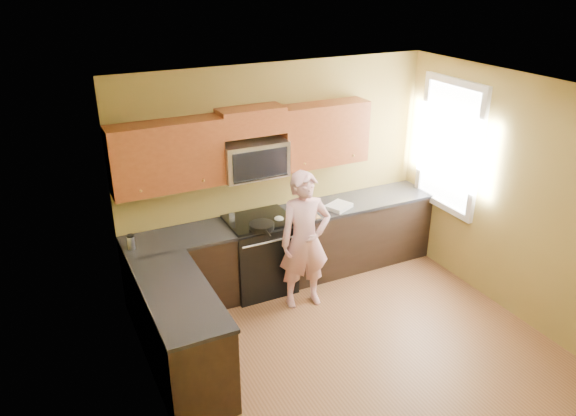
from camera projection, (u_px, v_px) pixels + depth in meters
floor at (361, 356)px, 5.68m from camera, size 4.00×4.00×0.00m
ceiling at (378, 97)px, 4.58m from camera, size 4.00×4.00×0.00m
wall_back at (278, 173)px, 6.77m from camera, size 4.00×0.00×4.00m
wall_front at (545, 370)px, 3.49m from camera, size 4.00×0.00×4.00m
wall_left at (156, 292)px, 4.32m from camera, size 0.00×4.00×4.00m
wall_right at (523, 203)px, 5.93m from camera, size 0.00×4.00×4.00m
cabinet_back_run at (288, 249)px, 6.89m from camera, size 4.00×0.60×0.88m
cabinet_left_run at (181, 334)px, 5.31m from camera, size 0.60×1.60×0.88m
countertop_back at (289, 216)px, 6.70m from camera, size 4.00×0.62×0.04m
countertop_left at (178, 293)px, 5.12m from camera, size 0.62×1.60×0.04m
stove at (260, 254)px, 6.70m from camera, size 0.76×0.65×0.95m
microwave at (254, 176)px, 6.40m from camera, size 0.76×0.40×0.42m
upper_cab_left at (170, 189)px, 6.03m from camera, size 1.22×0.33×0.75m
upper_cab_right at (322, 163)px, 6.81m from camera, size 1.12×0.33×0.75m
upper_cab_over_mw at (251, 121)px, 6.17m from camera, size 0.76×0.33×0.30m
window at (450, 146)px, 6.79m from camera, size 0.06×1.06×1.66m
woman at (305, 240)px, 6.26m from camera, size 0.66×0.49×1.65m
frying_pan at (262, 228)px, 6.27m from camera, size 0.34×0.53×0.07m
butter_tub at (294, 218)px, 6.58m from camera, size 0.17×0.17×0.10m
toast_slice at (315, 217)px, 6.60m from camera, size 0.11×0.11×0.01m
napkin_a at (279, 219)px, 6.50m from camera, size 0.14×0.14×0.06m
napkin_b at (321, 207)px, 6.81m from camera, size 0.16×0.17×0.07m
dish_towel at (339, 206)px, 6.85m from camera, size 0.37×0.34×0.05m
travel_mug at (132, 249)px, 5.88m from camera, size 0.09×0.09×0.17m
glass_c at (232, 218)px, 6.44m from camera, size 0.09×0.09×0.12m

